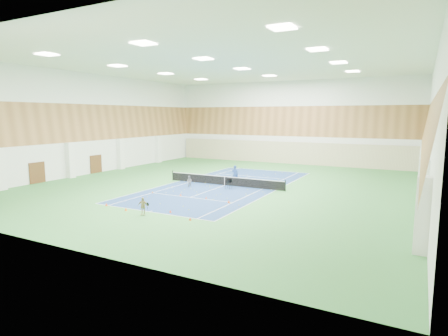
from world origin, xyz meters
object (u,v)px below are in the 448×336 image
object	(u,v)px
child_court	(189,182)
child_apron	(143,206)
coach	(235,174)
tennis_net	(225,180)
ball_cart	(228,184)

from	to	relation	value
child_court	child_apron	world-z (taller)	child_apron
coach	child_court	distance (m)	5.14
tennis_net	child_court	bearing A→B (deg)	-135.90
ball_cart	child_court	bearing A→B (deg)	-163.57
coach	ball_cart	distance (m)	3.30
coach	child_court	bearing A→B (deg)	52.34
child_apron	child_court	bearing A→B (deg)	88.77
tennis_net	ball_cart	bearing A→B (deg)	-50.90
tennis_net	coach	world-z (taller)	coach
ball_cart	child_apron	bearing A→B (deg)	-94.34
ball_cart	coach	bearing A→B (deg)	105.87
coach	child_court	size ratio (longest dim) A/B	1.64
coach	child_apron	bearing A→B (deg)	86.47
child_apron	ball_cart	size ratio (longest dim) A/B	1.39
child_court	child_apron	distance (m)	10.63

